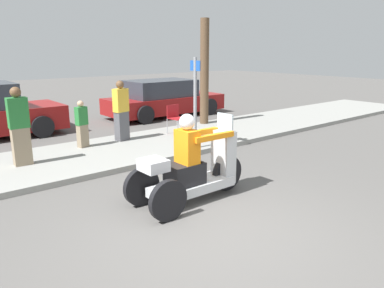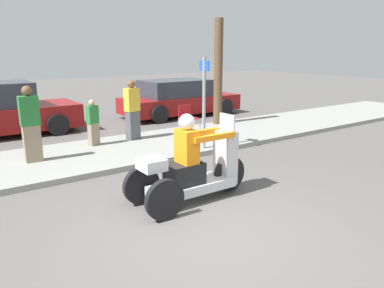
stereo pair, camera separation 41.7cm
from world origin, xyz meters
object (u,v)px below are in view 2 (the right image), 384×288
(parked_car_lot_far, at_px, (179,99))
(folding_chair_set_back, at_px, (187,116))
(street_sign, at_px, (204,100))
(motorcycle_trike, at_px, (192,170))
(tree_trunk, at_px, (218,72))
(spectator_mid_group, at_px, (93,123))
(spectator_far_back, at_px, (132,111))
(spectator_end_of_line, at_px, (31,126))

(parked_car_lot_far, bearing_deg, folding_chair_set_back, -119.18)
(parked_car_lot_far, xyz_separation_m, street_sign, (-2.42, -4.84, 0.66))
(motorcycle_trike, xyz_separation_m, folding_chair_set_back, (2.61, 3.98, 0.09))
(tree_trunk, bearing_deg, motorcycle_trike, -132.67)
(parked_car_lot_far, xyz_separation_m, tree_trunk, (-0.15, -2.57, 1.12))
(motorcycle_trike, height_order, parked_car_lot_far, motorcycle_trike)
(spectator_mid_group, height_order, folding_chair_set_back, spectator_mid_group)
(spectator_mid_group, xyz_separation_m, street_sign, (2.11, -1.84, 0.64))
(spectator_mid_group, height_order, street_sign, street_sign)
(spectator_mid_group, relative_size, tree_trunk, 0.35)
(motorcycle_trike, relative_size, tree_trunk, 0.67)
(tree_trunk, height_order, street_sign, tree_trunk)
(spectator_mid_group, xyz_separation_m, tree_trunk, (4.37, 0.44, 1.10))
(folding_chair_set_back, relative_size, street_sign, 0.37)
(parked_car_lot_far, relative_size, tree_trunk, 1.37)
(tree_trunk, distance_m, street_sign, 3.24)
(spectator_far_back, distance_m, folding_chair_set_back, 1.67)
(street_sign, bearing_deg, spectator_end_of_line, 161.62)
(motorcycle_trike, bearing_deg, spectator_end_of_line, 116.11)
(spectator_end_of_line, bearing_deg, motorcycle_trike, -63.89)
(motorcycle_trike, height_order, tree_trunk, tree_trunk)
(spectator_far_back, distance_m, street_sign, 2.16)
(spectator_far_back, distance_m, tree_trunk, 3.40)
(motorcycle_trike, xyz_separation_m, spectator_far_back, (0.97, 4.18, 0.35))
(tree_trunk, xyz_separation_m, street_sign, (-2.26, -2.28, -0.46))
(motorcycle_trike, distance_m, spectator_far_back, 4.31)
(motorcycle_trike, xyz_separation_m, spectator_end_of_line, (-1.74, 3.55, 0.37))
(spectator_end_of_line, bearing_deg, parked_car_lot_far, 30.52)
(motorcycle_trike, relative_size, street_sign, 1.01)
(spectator_end_of_line, bearing_deg, tree_trunk, 9.92)
(motorcycle_trike, distance_m, street_sign, 3.14)
(parked_car_lot_far, height_order, street_sign, street_sign)
(motorcycle_trike, relative_size, spectator_end_of_line, 1.35)
(motorcycle_trike, distance_m, spectator_end_of_line, 3.97)
(spectator_far_back, xyz_separation_m, folding_chair_set_back, (1.64, -0.21, -0.26))
(spectator_end_of_line, bearing_deg, street_sign, -18.38)
(motorcycle_trike, relative_size, parked_car_lot_far, 0.49)
(folding_chair_set_back, distance_m, street_sign, 1.91)
(spectator_mid_group, distance_m, street_sign, 2.87)
(spectator_far_back, height_order, spectator_mid_group, spectator_far_back)
(spectator_mid_group, bearing_deg, spectator_far_back, 1.42)
(street_sign, bearing_deg, spectator_mid_group, 138.91)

